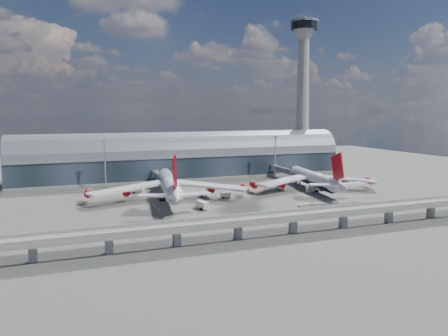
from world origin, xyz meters
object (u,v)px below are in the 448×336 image
object	(u,v)px
service_truck_1	(226,195)
service_truck_3	(280,187)
airliner_left	(170,185)
floodlight_mast_right	(275,156)
airliner_right	(314,179)
control_tower	(303,95)
service_truck_4	(203,194)
service_truck_0	(202,205)
cargo_train_2	(303,206)
service_truck_5	(137,190)
cargo_train_1	(309,212)
cargo_train_0	(146,230)
service_truck_2	(312,189)
floodlight_mast_left	(105,163)

from	to	relation	value
service_truck_1	service_truck_3	size ratio (longest dim) A/B	0.89
airliner_left	service_truck_3	distance (m)	60.48
floodlight_mast_right	service_truck_3	xyz separation A→B (m)	(-15.74, -36.50, -12.33)
airliner_right	service_truck_1	xyz separation A→B (m)	(-50.33, -3.31, -4.46)
floodlight_mast_right	service_truck_3	distance (m)	41.61
control_tower	airliner_right	size ratio (longest dim) A/B	1.46
service_truck_1	service_truck_4	world-z (taller)	service_truck_4
service_truck_0	cargo_train_2	xyz separation A→B (m)	(40.37, -13.59, -0.82)
control_tower	service_truck_0	distance (m)	146.87
service_truck_0	service_truck_5	world-z (taller)	service_truck_0
service_truck_5	cargo_train_1	distance (m)	89.53
airliner_right	cargo_train_2	xyz separation A→B (m)	(-27.29, -34.90, -4.96)
control_tower	cargo_train_0	world-z (taller)	control_tower
airliner_left	service_truck_1	world-z (taller)	airliner_left
service_truck_2	cargo_train_1	bearing A→B (deg)	123.75
airliner_right	service_truck_5	bearing A→B (deg)	173.80
cargo_train_1	airliner_right	bearing A→B (deg)	-13.54
control_tower	airliner_left	distance (m)	138.45
cargo_train_2	service_truck_4	bearing A→B (deg)	36.23
cargo_train_1	cargo_train_2	distance (m)	11.55
service_truck_4	airliner_right	bearing A→B (deg)	-12.07
airliner_left	cargo_train_2	size ratio (longest dim) A/B	16.35
airliner_left	service_truck_0	size ratio (longest dim) A/B	9.83
floodlight_mast_left	service_truck_3	size ratio (longest dim) A/B	4.83
cargo_train_0	control_tower	bearing A→B (deg)	-32.54
floodlight_mast_right	service_truck_1	size ratio (longest dim) A/B	5.43
service_truck_2	service_truck_4	bearing A→B (deg)	57.80
floodlight_mast_left	service_truck_5	size ratio (longest dim) A/B	4.02
service_truck_5	cargo_train_2	world-z (taller)	service_truck_5
floodlight_mast_left	airliner_right	distance (m)	109.59
cargo_train_1	cargo_train_0	bearing A→B (deg)	112.80
service_truck_2	service_truck_4	world-z (taller)	service_truck_2
floodlight_mast_right	service_truck_4	bearing A→B (deg)	-146.18
control_tower	cargo_train_2	bearing A→B (deg)	-120.24
service_truck_4	control_tower	bearing A→B (deg)	27.64
service_truck_0	service_truck_2	xyz separation A→B (m)	(63.40, 16.83, -0.23)
service_truck_1	cargo_train_1	xyz separation A→B (m)	(19.24, -42.50, -0.53)
service_truck_0	service_truck_1	bearing A→B (deg)	37.61
service_truck_2	service_truck_3	bearing A→B (deg)	22.70
floodlight_mast_right	airliner_left	world-z (taller)	floodlight_mast_right
service_truck_5	service_truck_0	bearing A→B (deg)	-135.21
floodlight_mast_left	service_truck_3	bearing A→B (deg)	-23.42
airliner_right	service_truck_1	distance (m)	50.63
control_tower	service_truck_4	bearing A→B (deg)	-144.30
control_tower	service_truck_4	size ratio (longest dim) A/B	21.11
service_truck_2	service_truck_3	xyz separation A→B (m)	(-11.80, 11.41, -0.13)
airliner_left	cargo_train_0	xyz separation A→B (m)	(-20.33, -49.63, -6.07)
service_truck_3	floodlight_mast_right	bearing A→B (deg)	65.41
service_truck_3	service_truck_5	size ratio (longest dim) A/B	0.83
service_truck_1	service_truck_5	world-z (taller)	service_truck_5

